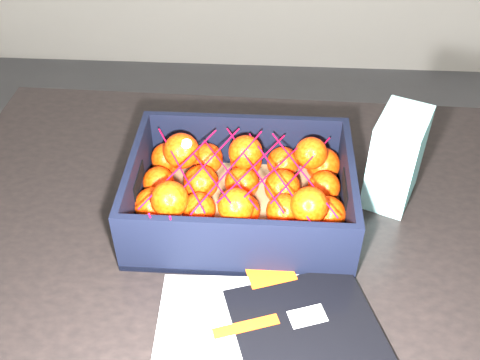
# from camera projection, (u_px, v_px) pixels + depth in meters

# --- Properties ---
(table) EXTENTS (1.22, 0.83, 0.75)m
(table) POSITION_uv_depth(u_px,v_px,m) (255.00, 254.00, 1.10)
(table) COLOR black
(table) RESTS_ON ground
(magazine_stack) EXTENTS (0.38, 0.35, 0.02)m
(magazine_stack) POSITION_uv_depth(u_px,v_px,m) (270.00, 353.00, 0.81)
(magazine_stack) COLOR silver
(magazine_stack) RESTS_ON table
(produce_crate) EXTENTS (0.39, 0.29, 0.12)m
(produce_crate) POSITION_uv_depth(u_px,v_px,m) (241.00, 199.00, 1.01)
(produce_crate) COLOR brown
(produce_crate) RESTS_ON table
(clementine_heap) EXTENTS (0.37, 0.27, 0.11)m
(clementine_heap) POSITION_uv_depth(u_px,v_px,m) (241.00, 192.00, 1.00)
(clementine_heap) COLOR #FD3305
(clementine_heap) RESTS_ON produce_crate
(mesh_net) EXTENTS (0.32, 0.26, 0.09)m
(mesh_net) POSITION_uv_depth(u_px,v_px,m) (235.00, 173.00, 0.96)
(mesh_net) COLOR red
(mesh_net) RESTS_ON clementine_heap
(retail_carton) EXTENTS (0.12, 0.14, 0.18)m
(retail_carton) POSITION_uv_depth(u_px,v_px,m) (396.00, 158.00, 1.02)
(retail_carton) COLOR white
(retail_carton) RESTS_ON table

